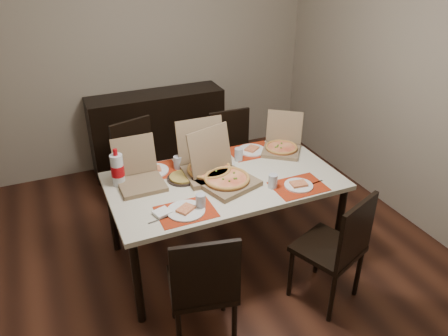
{
  "coord_description": "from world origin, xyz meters",
  "views": [
    {
      "loc": [
        -1.14,
        -2.74,
        2.48
      ],
      "look_at": [
        0.05,
        -0.0,
        0.85
      ],
      "focal_mm": 35.0,
      "sensor_mm": 36.0,
      "label": 1
    }
  ],
  "objects_px": {
    "chair_near_left": "(203,285)",
    "chair_far_right": "(234,154)",
    "dining_table": "(224,186)",
    "chair_near_right": "(338,246)",
    "chair_far_left": "(140,165)",
    "dip_bowl": "(229,167)",
    "soda_bottle": "(118,170)",
    "pizza_box_center": "(224,176)",
    "sideboard": "(158,131)"
  },
  "relations": [
    {
      "from": "chair_near_left",
      "to": "chair_far_right",
      "type": "bearing_deg",
      "value": 59.37
    },
    {
      "from": "dining_table",
      "to": "chair_near_left",
      "type": "distance_m",
      "value": 0.95
    },
    {
      "from": "chair_near_right",
      "to": "chair_far_left",
      "type": "relative_size",
      "value": 1.0
    },
    {
      "from": "dining_table",
      "to": "dip_bowl",
      "type": "height_order",
      "value": "dip_bowl"
    },
    {
      "from": "chair_far_left",
      "to": "soda_bottle",
      "type": "xyz_separation_m",
      "value": [
        -0.31,
        -0.69,
        0.37
      ]
    },
    {
      "from": "chair_near_right",
      "to": "pizza_box_center",
      "type": "distance_m",
      "value": 0.99
    },
    {
      "from": "dining_table",
      "to": "dip_bowl",
      "type": "xyz_separation_m",
      "value": [
        0.11,
        0.15,
        0.08
      ]
    },
    {
      "from": "dip_bowl",
      "to": "soda_bottle",
      "type": "distance_m",
      "value": 0.9
    },
    {
      "from": "sideboard",
      "to": "chair_far_left",
      "type": "height_order",
      "value": "chair_far_left"
    },
    {
      "from": "sideboard",
      "to": "dip_bowl",
      "type": "bearing_deg",
      "value": -84.45
    },
    {
      "from": "dining_table",
      "to": "chair_far_left",
      "type": "distance_m",
      "value": 1.07
    },
    {
      "from": "dining_table",
      "to": "chair_far_right",
      "type": "xyz_separation_m",
      "value": [
        0.46,
        0.8,
        -0.17
      ]
    },
    {
      "from": "chair_near_right",
      "to": "chair_far_right",
      "type": "distance_m",
      "value": 1.62
    },
    {
      "from": "pizza_box_center",
      "to": "dip_bowl",
      "type": "bearing_deg",
      "value": 57.06
    },
    {
      "from": "dining_table",
      "to": "chair_near_left",
      "type": "relative_size",
      "value": 1.94
    },
    {
      "from": "sideboard",
      "to": "dip_bowl",
      "type": "height_order",
      "value": "sideboard"
    },
    {
      "from": "chair_near_right",
      "to": "chair_far_right",
      "type": "xyz_separation_m",
      "value": [
        -0.07,
        1.62,
        0.0
      ]
    },
    {
      "from": "chair_near_left",
      "to": "chair_far_left",
      "type": "relative_size",
      "value": 1.0
    },
    {
      "from": "dip_bowl",
      "to": "soda_bottle",
      "type": "relative_size",
      "value": 0.39
    },
    {
      "from": "sideboard",
      "to": "dining_table",
      "type": "distance_m",
      "value": 1.8
    },
    {
      "from": "sideboard",
      "to": "soda_bottle",
      "type": "bearing_deg",
      "value": -115.26
    },
    {
      "from": "dining_table",
      "to": "chair_far_left",
      "type": "xyz_separation_m",
      "value": [
        -0.46,
        0.95,
        -0.17
      ]
    },
    {
      "from": "sideboard",
      "to": "chair_far_right",
      "type": "relative_size",
      "value": 1.61
    },
    {
      "from": "chair_far_right",
      "to": "soda_bottle",
      "type": "xyz_separation_m",
      "value": [
        -1.23,
        -0.55,
        0.37
      ]
    },
    {
      "from": "sideboard",
      "to": "dining_table",
      "type": "height_order",
      "value": "sideboard"
    },
    {
      "from": "dining_table",
      "to": "chair_far_left",
      "type": "relative_size",
      "value": 1.94
    },
    {
      "from": "dining_table",
      "to": "chair_near_right",
      "type": "xyz_separation_m",
      "value": [
        0.52,
        -0.82,
        -0.17
      ]
    },
    {
      "from": "chair_far_left",
      "to": "pizza_box_center",
      "type": "xyz_separation_m",
      "value": [
        0.44,
        -1.0,
        0.3
      ]
    },
    {
      "from": "chair_near_right",
      "to": "chair_far_right",
      "type": "relative_size",
      "value": 1.0
    },
    {
      "from": "chair_far_right",
      "to": "pizza_box_center",
      "type": "xyz_separation_m",
      "value": [
        -0.48,
        -0.85,
        0.3
      ]
    },
    {
      "from": "soda_bottle",
      "to": "chair_far_right",
      "type": "bearing_deg",
      "value": 24.06
    },
    {
      "from": "pizza_box_center",
      "to": "soda_bottle",
      "type": "xyz_separation_m",
      "value": [
        -0.75,
        0.3,
        0.07
      ]
    },
    {
      "from": "sideboard",
      "to": "chair_near_left",
      "type": "height_order",
      "value": "chair_near_left"
    },
    {
      "from": "sideboard",
      "to": "chair_far_right",
      "type": "distance_m",
      "value": 1.11
    },
    {
      "from": "pizza_box_center",
      "to": "soda_bottle",
      "type": "relative_size",
      "value": 1.79
    },
    {
      "from": "chair_near_left",
      "to": "chair_far_left",
      "type": "height_order",
      "value": "same"
    },
    {
      "from": "pizza_box_center",
      "to": "chair_far_left",
      "type": "bearing_deg",
      "value": 113.65
    },
    {
      "from": "soda_bottle",
      "to": "pizza_box_center",
      "type": "bearing_deg",
      "value": -22.06
    },
    {
      "from": "chair_near_right",
      "to": "dip_bowl",
      "type": "bearing_deg",
      "value": 113.39
    },
    {
      "from": "chair_far_left",
      "to": "dip_bowl",
      "type": "bearing_deg",
      "value": -54.54
    },
    {
      "from": "chair_near_right",
      "to": "pizza_box_center",
      "type": "relative_size",
      "value": 1.72
    },
    {
      "from": "chair_near_right",
      "to": "dip_bowl",
      "type": "distance_m",
      "value": 1.08
    },
    {
      "from": "chair_far_right",
      "to": "dip_bowl",
      "type": "relative_size",
      "value": 8.0
    },
    {
      "from": "dining_table",
      "to": "chair_near_right",
      "type": "bearing_deg",
      "value": -57.23
    },
    {
      "from": "chair_near_left",
      "to": "chair_near_right",
      "type": "bearing_deg",
      "value": -1.22
    },
    {
      "from": "sideboard",
      "to": "dip_bowl",
      "type": "distance_m",
      "value": 1.67
    },
    {
      "from": "chair_far_left",
      "to": "chair_near_right",
      "type": "bearing_deg",
      "value": -60.79
    },
    {
      "from": "chair_far_left",
      "to": "chair_far_right",
      "type": "relative_size",
      "value": 1.0
    },
    {
      "from": "chair_far_left",
      "to": "soda_bottle",
      "type": "bearing_deg",
      "value": -114.38
    },
    {
      "from": "dining_table",
      "to": "pizza_box_center",
      "type": "distance_m",
      "value": 0.14
    }
  ]
}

